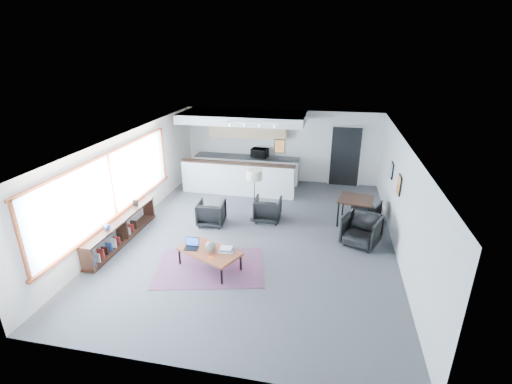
% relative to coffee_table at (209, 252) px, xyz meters
% --- Properties ---
extents(room, '(7.02, 9.02, 2.62)m').
position_rel_coffee_table_xyz_m(room, '(0.72, 1.72, 0.88)').
color(room, '#47474A').
rests_on(room, ground).
extents(window, '(0.10, 5.95, 1.66)m').
position_rel_coffee_table_xyz_m(window, '(-2.74, 0.82, 1.04)').
color(window, '#8CBFFF').
rests_on(window, room).
extents(console, '(0.35, 3.00, 0.80)m').
position_rel_coffee_table_xyz_m(console, '(-2.58, 0.67, -0.09)').
color(console, black).
rests_on(console, floor).
extents(kitchenette, '(4.20, 1.96, 2.60)m').
position_rel_coffee_table_xyz_m(kitchenette, '(-0.48, 5.43, 0.96)').
color(kitchenette, white).
rests_on(kitchenette, floor).
extents(doorway, '(1.10, 0.12, 2.15)m').
position_rel_coffee_table_xyz_m(doorway, '(3.02, 6.14, 0.66)').
color(doorway, black).
rests_on(doorway, room).
extents(track_light, '(1.60, 0.07, 0.15)m').
position_rel_coffee_table_xyz_m(track_light, '(0.13, 3.92, 2.11)').
color(track_light, silver).
rests_on(track_light, room).
extents(wall_art_lower, '(0.03, 0.38, 0.48)m').
position_rel_coffee_table_xyz_m(wall_art_lower, '(4.19, 2.12, 1.13)').
color(wall_art_lower, black).
rests_on(wall_art_lower, room).
extents(wall_art_upper, '(0.03, 0.34, 0.44)m').
position_rel_coffee_table_xyz_m(wall_art_upper, '(4.19, 3.42, 1.08)').
color(wall_art_upper, black).
rests_on(wall_art_upper, room).
extents(kilim_rug, '(2.72, 2.15, 0.01)m').
position_rel_coffee_table_xyz_m(kilim_rug, '(-0.00, -0.00, -0.41)').
color(kilim_rug, '#562D44').
rests_on(kilim_rug, floor).
extents(coffee_table, '(1.57, 1.26, 0.45)m').
position_rel_coffee_table_xyz_m(coffee_table, '(0.00, 0.00, 0.00)').
color(coffee_table, brown).
rests_on(coffee_table, floor).
extents(laptop, '(0.33, 0.28, 0.22)m').
position_rel_coffee_table_xyz_m(laptop, '(-0.42, 0.05, 0.10)').
color(laptop, black).
rests_on(laptop, coffee_table).
extents(ceramic_pot, '(0.25, 0.25, 0.25)m').
position_rel_coffee_table_xyz_m(ceramic_pot, '(0.06, -0.04, 0.16)').
color(ceramic_pot, gray).
rests_on(ceramic_pot, coffee_table).
extents(book_stack, '(0.33, 0.27, 0.10)m').
position_rel_coffee_table_xyz_m(book_stack, '(0.39, 0.04, 0.08)').
color(book_stack, silver).
rests_on(book_stack, coffee_table).
extents(coaster, '(0.13, 0.13, 0.01)m').
position_rel_coffee_table_xyz_m(coaster, '(0.12, -0.28, 0.04)').
color(coaster, '#E5590C').
rests_on(coaster, coffee_table).
extents(armchair_left, '(0.77, 0.73, 0.74)m').
position_rel_coffee_table_xyz_m(armchair_left, '(-0.65, 2.13, -0.05)').
color(armchair_left, black).
rests_on(armchair_left, floor).
extents(armchair_right, '(0.74, 0.70, 0.75)m').
position_rel_coffee_table_xyz_m(armchair_right, '(0.86, 2.69, -0.04)').
color(armchair_right, black).
rests_on(armchair_right, floor).
extents(floor_lamp, '(0.45, 0.45, 1.53)m').
position_rel_coffee_table_xyz_m(floor_lamp, '(0.48, 2.62, 0.91)').
color(floor_lamp, black).
rests_on(floor_lamp, floor).
extents(dining_table, '(1.05, 1.05, 0.76)m').
position_rel_coffee_table_xyz_m(dining_table, '(3.29, 2.99, 0.27)').
color(dining_table, black).
rests_on(dining_table, floor).
extents(dining_chair_near, '(0.92, 0.89, 0.73)m').
position_rel_coffee_table_xyz_m(dining_chair_near, '(3.40, 1.80, -0.05)').
color(dining_chair_near, black).
rests_on(dining_chair_near, floor).
extents(dining_chair_far, '(0.74, 0.72, 0.60)m').
position_rel_coffee_table_xyz_m(dining_chair_far, '(3.61, 3.15, -0.12)').
color(dining_chair_far, black).
rests_on(dining_chair_far, floor).
extents(microwave, '(0.63, 0.42, 0.39)m').
position_rel_coffee_table_xyz_m(microwave, '(-0.00, 5.87, 0.71)').
color(microwave, black).
rests_on(microwave, kitchenette).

